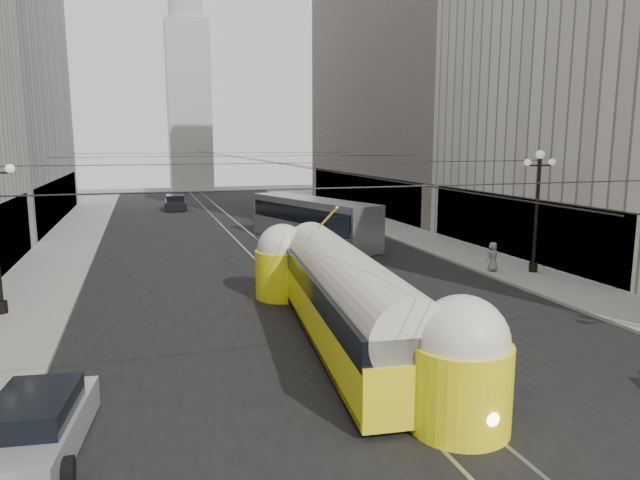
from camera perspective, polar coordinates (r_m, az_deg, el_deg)
road at (r=40.53m, az=-7.13°, el=-0.17°), size 20.00×85.00×0.02m
sidewalk_left at (r=43.66m, az=-23.67°, el=-0.11°), size 4.00×72.00×0.15m
sidewalk_right at (r=47.33m, az=6.55°, el=1.35°), size 4.00×72.00×0.15m
rail_left at (r=40.41m, az=-8.17°, el=-0.23°), size 0.12×85.00×0.04m
rail_right at (r=40.66m, az=-6.09°, el=-0.12°), size 0.12×85.00×0.04m
building_right_far at (r=61.81m, az=9.29°, el=18.34°), size 12.60×32.60×32.60m
distant_tower at (r=87.48m, az=-13.06°, el=14.75°), size 6.00×6.00×31.36m
lamppost_right_mid at (r=31.76m, az=20.89°, el=3.37°), size 1.86×0.44×6.37m
catenary at (r=38.98m, az=-6.87°, el=8.14°), size 25.00×72.00×0.23m
streetcar at (r=19.69m, az=2.52°, el=-5.74°), size 3.75×15.49×3.40m
city_bus at (r=39.50m, az=-0.74°, el=2.13°), size 6.17×12.63×3.09m
sedan_silver at (r=14.78m, az=-26.55°, el=-16.45°), size 2.37×4.63×1.40m
sedan_white_far at (r=50.56m, az=-4.89°, el=2.58°), size 2.64×4.86×1.46m
sedan_dark_far at (r=61.35m, az=-14.27°, el=3.61°), size 2.20×4.97×1.55m
pedestrian_crossing_a at (r=14.58m, az=8.99°, el=-15.09°), size 0.57×0.69×1.62m
pedestrian_sidewalk_right at (r=31.62m, az=16.88°, el=-1.61°), size 0.86×0.66×1.56m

